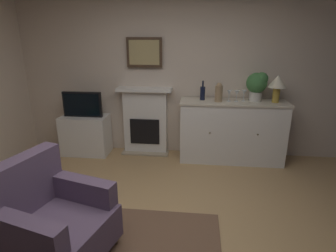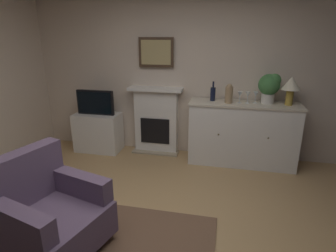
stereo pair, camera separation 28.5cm
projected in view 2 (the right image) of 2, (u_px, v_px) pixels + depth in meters
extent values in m
cube|color=tan|center=(155.00, 249.00, 2.64)|extent=(5.26, 4.67, 0.10)
cube|color=beige|center=(191.00, 68.00, 4.32)|extent=(5.26, 0.06, 2.81)
cube|color=white|center=(156.00, 121.00, 4.60)|extent=(0.70, 0.18, 1.05)
cube|color=tan|center=(155.00, 152.00, 4.66)|extent=(0.77, 0.20, 0.03)
cube|color=black|center=(155.00, 131.00, 4.55)|extent=(0.48, 0.02, 0.42)
cube|color=white|center=(155.00, 89.00, 4.40)|extent=(0.87, 0.27, 0.05)
cube|color=#473323|center=(156.00, 52.00, 4.29)|extent=(0.55, 0.03, 0.45)
cube|color=tan|center=(156.00, 52.00, 4.27)|extent=(0.47, 0.01, 0.37)
cube|color=white|center=(242.00, 135.00, 4.16)|extent=(1.56, 0.45, 0.92)
cube|color=beige|center=(245.00, 104.00, 4.01)|extent=(1.59, 0.48, 0.03)
sphere|color=brown|center=(218.00, 134.00, 4.00)|extent=(0.02, 0.02, 0.02)
sphere|color=brown|center=(268.00, 138.00, 3.86)|extent=(0.02, 0.02, 0.02)
cylinder|color=#B79338|center=(289.00, 97.00, 3.86)|extent=(0.10, 0.10, 0.22)
cone|color=#EFE5C6|center=(291.00, 83.00, 3.79)|extent=(0.26, 0.26, 0.18)
cylinder|color=black|center=(213.00, 94.00, 4.12)|extent=(0.08, 0.08, 0.20)
cylinder|color=black|center=(213.00, 84.00, 4.07)|extent=(0.03, 0.03, 0.09)
cylinder|color=silver|center=(239.00, 103.00, 4.02)|extent=(0.06, 0.06, 0.00)
cylinder|color=silver|center=(240.00, 99.00, 4.01)|extent=(0.01, 0.01, 0.09)
cone|color=silver|center=(240.00, 94.00, 3.98)|extent=(0.07, 0.07, 0.07)
cylinder|color=silver|center=(247.00, 103.00, 4.00)|extent=(0.06, 0.06, 0.00)
cylinder|color=silver|center=(247.00, 100.00, 3.98)|extent=(0.01, 0.01, 0.09)
cone|color=silver|center=(248.00, 94.00, 3.96)|extent=(0.07, 0.07, 0.07)
cylinder|color=silver|center=(255.00, 103.00, 4.01)|extent=(0.06, 0.06, 0.00)
cylinder|color=silver|center=(255.00, 100.00, 4.00)|extent=(0.01, 0.01, 0.09)
cone|color=silver|center=(256.00, 94.00, 3.97)|extent=(0.07, 0.07, 0.07)
cylinder|color=#9E7F5B|center=(229.00, 95.00, 3.97)|extent=(0.11, 0.11, 0.24)
sphere|color=#9E7F5B|center=(229.00, 87.00, 3.94)|extent=(0.08, 0.08, 0.08)
cube|color=white|center=(98.00, 132.00, 4.70)|extent=(0.75, 0.42, 0.64)
cube|color=black|center=(95.00, 102.00, 4.52)|extent=(0.62, 0.06, 0.40)
cube|color=black|center=(94.00, 103.00, 4.49)|extent=(0.57, 0.01, 0.35)
cylinder|color=silver|center=(23.00, 185.00, 3.53)|extent=(0.18, 0.18, 0.14)
sphere|color=#2D6B33|center=(20.00, 171.00, 3.47)|extent=(0.30, 0.30, 0.30)
sphere|color=#2D6B33|center=(21.00, 168.00, 3.41)|extent=(0.18, 0.18, 0.18)
cylinder|color=beige|center=(268.00, 99.00, 3.97)|extent=(0.18, 0.18, 0.14)
sphere|color=#3D753D|center=(269.00, 85.00, 3.91)|extent=(0.30, 0.30, 0.30)
sphere|color=#3D753D|center=(275.00, 80.00, 3.85)|extent=(0.18, 0.18, 0.18)
cube|color=#604C66|center=(56.00, 226.00, 2.48)|extent=(0.97, 0.94, 0.32)
cube|color=#604C66|center=(24.00, 177.00, 2.50)|extent=(0.35, 0.78, 0.50)
cube|color=#604C66|center=(18.00, 221.00, 2.13)|extent=(0.73, 0.32, 0.22)
cube|color=#604C66|center=(79.00, 184.00, 2.67)|extent=(0.73, 0.32, 0.22)
cylinder|color=#473323|center=(110.00, 236.00, 2.67)|extent=(0.05, 0.05, 0.10)
cylinder|color=#473323|center=(60.00, 216.00, 2.97)|extent=(0.05, 0.05, 0.10)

